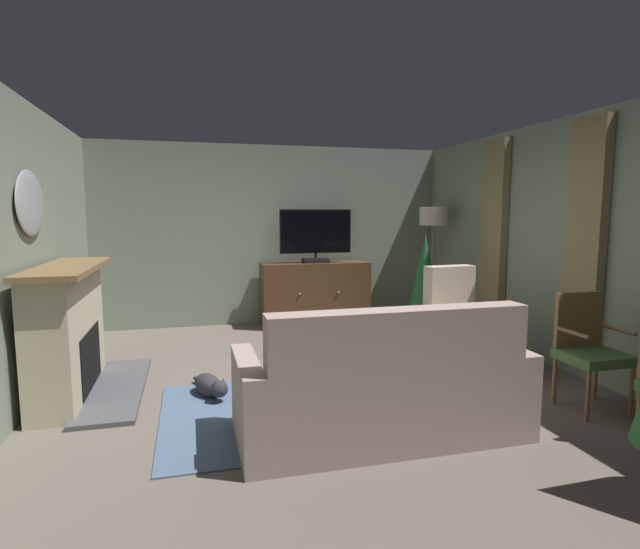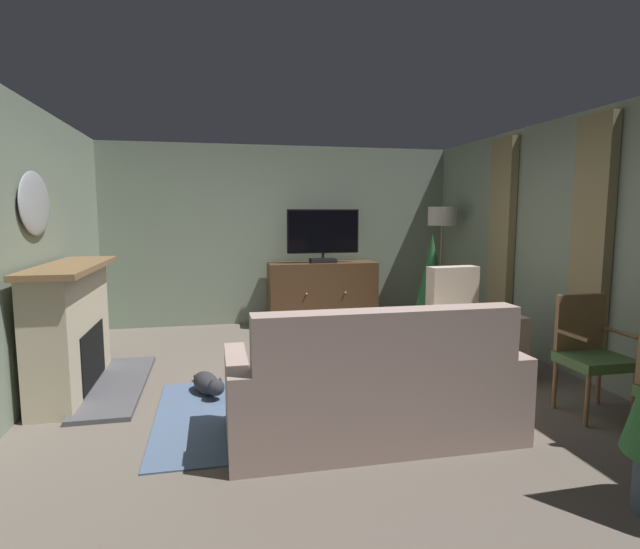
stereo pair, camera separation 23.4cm
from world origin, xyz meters
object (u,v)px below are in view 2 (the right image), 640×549
Objects in this scene: fireplace at (74,331)px; cat at (208,384)px; sofa_floral at (374,395)px; side_chair_far_end at (590,351)px; floor_lamp at (442,227)px; tv_remote at (325,348)px; potted_plant_on_hearth_side at (431,280)px; wall_mirror_oval at (35,203)px; armchair_near_window at (466,340)px; coffee_table at (336,350)px; television at (323,235)px; folded_newspaper at (321,348)px; tv_cabinet at (322,295)px.

fireplace is 1.33m from cat.
side_chair_far_end is at bearing 3.26° from sofa_floral.
floor_lamp is (3.26, 2.14, 1.33)m from cat.
tv_remote is 0.12× the size of potted_plant_on_hearth_side.
armchair_near_window is at bearing -3.63° from wall_mirror_oval.
coffee_table is 0.19m from tv_remote.
floor_lamp is at bearing 54.36° from potted_plant_on_hearth_side.
tv_remote is 0.08× the size of sofa_floral.
coffee_table is at bearing 90.74° from sofa_floral.
cat is at bearing -122.52° from television.
potted_plant_on_hearth_side is at bearing 16.49° from fireplace.
television reaches higher than side_chair_far_end.
potted_plant_on_hearth_side reaches higher than cat.
fireplace is 2.83m from sofa_floral.
television is at bearing 63.62° from folded_newspaper.
folded_newspaper is 1.02m from sofa_floral.
fireplace is 3.58m from tv_cabinet.
sofa_floral is 2.18× the size of side_chair_far_end.
fireplace is 1.60× the size of armchair_near_window.
cat is at bearing -17.56° from fireplace.
cat is (-1.19, 1.15, -0.23)m from sofa_floral.
potted_plant_on_hearth_side is at bearing 79.63° from armchair_near_window.
armchair_near_window is at bearing -3.87° from fireplace.
potted_plant_on_hearth_side is (1.69, 1.63, 0.40)m from coffee_table.
television is 3.47× the size of folded_newspaper.
wall_mirror_oval is 2.60× the size of folded_newspaper.
sofa_floral is at bearing -137.92° from armchair_near_window.
potted_plant_on_hearth_side is at bearing 94.49° from side_chair_far_end.
potted_plant_on_hearth_side is at bearing 44.11° from coffee_table.
television is 0.50× the size of sofa_floral.
folded_newspaper is (2.45, -0.53, -1.30)m from wall_mirror_oval.
tv_remote is at bearing -136.04° from potted_plant_on_hearth_side.
potted_plant_on_hearth_side is 2.00× the size of cat.
wall_mirror_oval reaches higher than potted_plant_on_hearth_side.
coffee_table is 1.20m from cat.
side_chair_far_end is (4.25, -1.42, -0.04)m from fireplace.
coffee_table is 0.64× the size of potted_plant_on_hearth_side.
wall_mirror_oval reaches higher than folded_newspaper.
armchair_near_window is at bearing 7.24° from coffee_table.
armchair_near_window is 2.61m from cat.
potted_plant_on_hearth_side is at bearing -125.64° from floor_lamp.
television is at bearing 142.18° from potted_plant_on_hearth_side.
wall_mirror_oval is 0.89× the size of coffee_table.
side_chair_far_end is (2.05, -0.89, 0.10)m from folded_newspaper.
coffee_table is (2.61, -0.44, -1.35)m from wall_mirror_oval.
tv_cabinet is 1.47× the size of armchair_near_window.
floor_lamp reaches higher than tv_cabinet.
cat is (-1.62, -2.59, -0.33)m from tv_cabinet.
floor_lamp is at bearing 71.64° from armchair_near_window.
wall_mirror_oval is 2.19m from cat.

